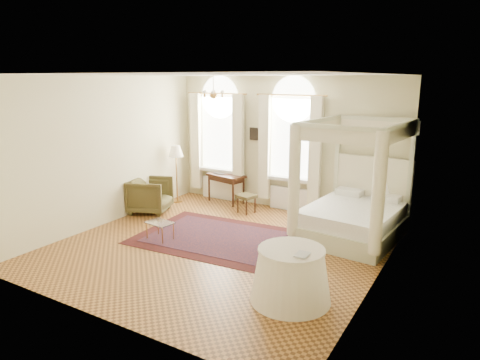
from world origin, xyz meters
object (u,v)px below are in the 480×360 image
(nightstand, at_px, (383,215))
(coffee_table, at_px, (160,224))
(stool, at_px, (246,198))
(canopy_bed, at_px, (352,212))
(floor_lamp, at_px, (176,154))
(armchair, at_px, (150,195))
(writing_desk, at_px, (226,178))
(side_table, at_px, (291,275))

(nightstand, bearing_deg, coffee_table, -141.74)
(stool, relative_size, coffee_table, 0.84)
(canopy_bed, xyz_separation_m, floor_lamp, (-4.80, 0.28, 0.75))
(nightstand, height_order, armchair, armchair)
(writing_desk, bearing_deg, stool, -29.61)
(writing_desk, bearing_deg, canopy_bed, -13.96)
(canopy_bed, relative_size, stool, 4.98)
(canopy_bed, xyz_separation_m, stool, (-2.72, 0.38, -0.17))
(canopy_bed, bearing_deg, coffee_table, -148.18)
(writing_desk, relative_size, floor_lamp, 0.72)
(floor_lamp, xyz_separation_m, side_table, (4.76, -3.28, -0.89))
(coffee_table, bearing_deg, armchair, 137.57)
(coffee_table, xyz_separation_m, floor_lamp, (-1.44, 2.36, 0.97))
(canopy_bed, xyz_separation_m, armchair, (-4.80, -0.77, -0.13))
(nightstand, xyz_separation_m, armchair, (-5.23, -1.67, 0.12))
(canopy_bed, xyz_separation_m, side_table, (-0.04, -3.00, -0.15))
(floor_lamp, bearing_deg, stool, 2.89)
(nightstand, distance_m, side_table, 3.94)
(side_table, bearing_deg, stool, 128.39)
(coffee_table, bearing_deg, side_table, -15.46)
(writing_desk, bearing_deg, armchair, -124.59)
(side_table, bearing_deg, armchair, 154.85)
(coffee_table, bearing_deg, stool, 75.49)
(armchair, bearing_deg, nightstand, -93.04)
(stool, bearing_deg, writing_desk, 150.39)
(canopy_bed, height_order, stool, canopy_bed)
(stool, xyz_separation_m, floor_lamp, (-2.08, -0.10, 0.92))
(floor_lamp, bearing_deg, coffee_table, -58.64)
(stool, xyz_separation_m, armchair, (-2.08, -1.15, 0.05))
(stool, bearing_deg, coffee_table, -104.51)
(writing_desk, height_order, side_table, side_table)
(armchair, xyz_separation_m, floor_lamp, (0.00, 1.05, 0.87))
(stool, height_order, coffee_table, stool)
(armchair, relative_size, side_table, 0.78)
(stool, relative_size, floor_lamp, 0.32)
(armchair, relative_size, coffee_table, 1.61)
(writing_desk, height_order, stool, writing_desk)
(floor_lamp, height_order, side_table, floor_lamp)
(canopy_bed, distance_m, coffee_table, 3.96)
(canopy_bed, relative_size, side_table, 2.02)
(armchair, bearing_deg, coffee_table, -153.22)
(writing_desk, relative_size, armchair, 1.17)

